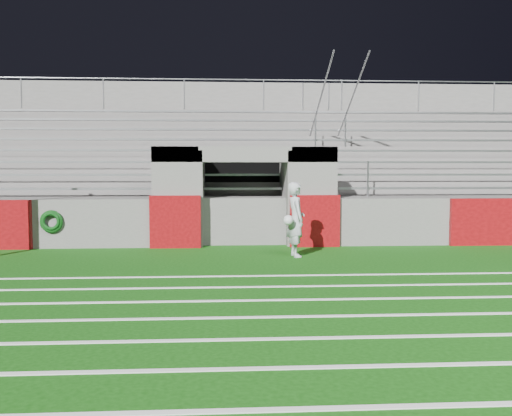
{
  "coord_description": "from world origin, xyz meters",
  "views": [
    {
      "loc": [
        -0.62,
        -11.66,
        2.04
      ],
      "look_at": [
        0.2,
        1.8,
        1.1
      ],
      "focal_mm": 40.0,
      "sensor_mm": 36.0,
      "label": 1
    }
  ],
  "objects": [
    {
      "name": "goalkeeper_with_ball",
      "position": [
        1.09,
        1.35,
        0.86
      ],
      "size": [
        0.58,
        0.77,
        1.73
      ],
      "color": "#AFB4B9",
      "rests_on": "ground"
    },
    {
      "name": "stadium_structure",
      "position": [
        0.0,
        7.97,
        1.49
      ],
      "size": [
        26.0,
        8.48,
        5.42
      ],
      "color": "#5E5B59",
      "rests_on": "ground"
    },
    {
      "name": "hose_coil",
      "position": [
        -4.91,
        2.93,
        0.7
      ],
      "size": [
        0.58,
        0.15,
        0.58
      ],
      "color": "#0B3B0F",
      "rests_on": "ground"
    },
    {
      "name": "field_markings",
      "position": [
        0.0,
        -5.0,
        0.01
      ],
      "size": [
        28.0,
        8.09,
        0.01
      ],
      "color": "white",
      "rests_on": "ground"
    },
    {
      "name": "ground",
      "position": [
        0.0,
        0.0,
        0.0
      ],
      "size": [
        90.0,
        90.0,
        0.0
      ],
      "primitive_type": "plane",
      "color": "#0F440B",
      "rests_on": "ground"
    }
  ]
}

